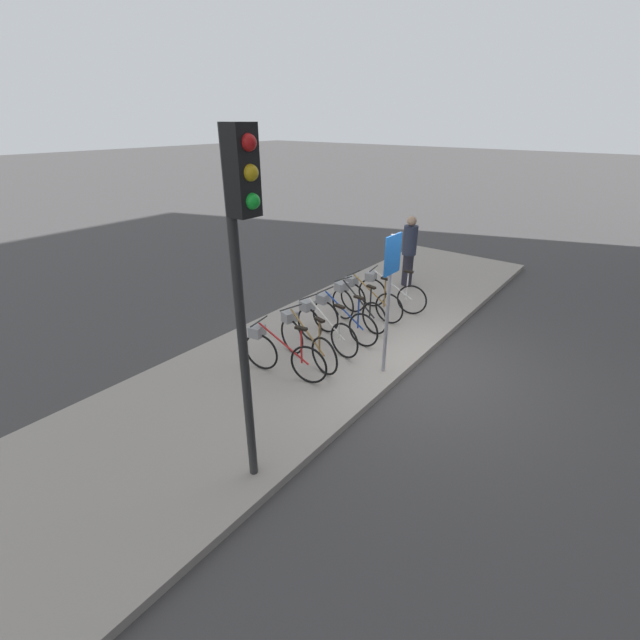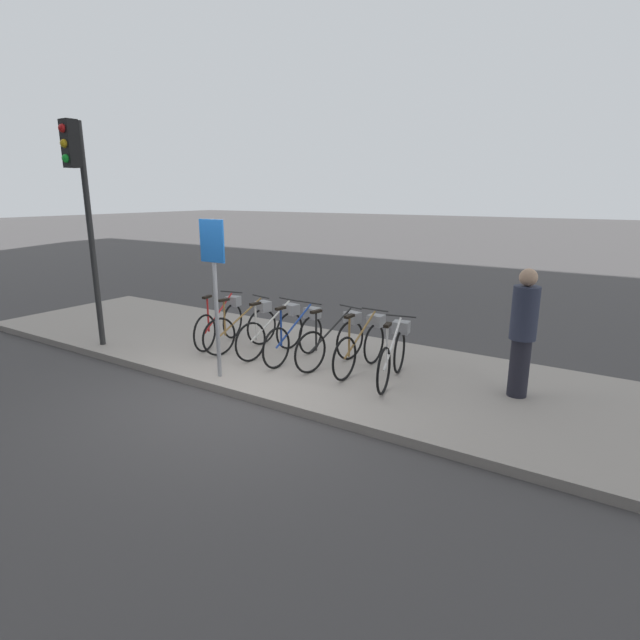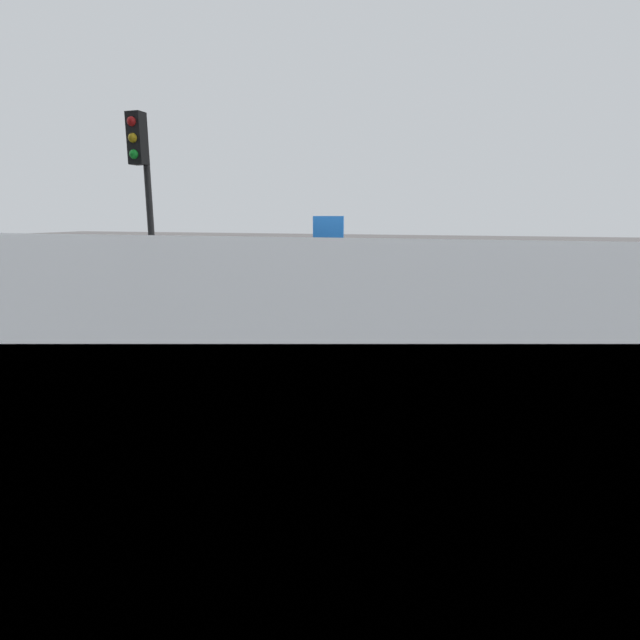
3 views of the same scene
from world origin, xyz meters
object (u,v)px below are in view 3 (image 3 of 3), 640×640
parked_bicycle_2 (352,329)px  parked_bicycle_6 (490,339)px  parked_bicycle_3 (381,331)px  sign_post (328,269)px  parked_bicycle_4 (421,333)px  parked_bicycle_5 (452,334)px  parked_bicycle_1 (318,327)px  parked_bicycle_0 (287,325)px  traffic_light (144,188)px  pedestrian (607,310)px

parked_bicycle_2 → parked_bicycle_6: bearing=-1.8°
parked_bicycle_3 → parked_bicycle_6: bearing=-1.3°
parked_bicycle_2 → sign_post: size_ratio=0.67×
parked_bicycle_4 → parked_bicycle_5: 0.49m
parked_bicycle_1 → parked_bicycle_6: same height
parked_bicycle_0 → traffic_light: size_ratio=0.40×
parked_bicycle_3 → parked_bicycle_5: same height
parked_bicycle_4 → parked_bicycle_6: bearing=-7.3°
parked_bicycle_6 → sign_post: (-2.26, -1.26, 1.15)m
parked_bicycle_4 → parked_bicycle_5: same height
parked_bicycle_0 → parked_bicycle_4: size_ratio=1.00×
parked_bicycle_2 → pedestrian: pedestrian is taller
parked_bicycle_3 → parked_bicycle_2: bearing=176.3°
parked_bicycle_0 → pedestrian: size_ratio=0.89×
parked_bicycle_5 → sign_post: (-1.67, -1.42, 1.15)m
parked_bicycle_4 → parked_bicycle_5: (0.49, 0.02, 0.00)m
parked_bicycle_3 → traffic_light: traffic_light is taller
parked_bicycle_4 → parked_bicycle_6: 1.09m
parked_bicycle_0 → parked_bicycle_5: 2.84m
parked_bicycle_3 → parked_bicycle_4: 0.66m
parked_bicycle_4 → sign_post: 2.16m
parked_bicycle_2 → traffic_light: size_ratio=0.41×
parked_bicycle_3 → parked_bicycle_5: 1.15m
parked_bicycle_1 → sign_post: sign_post is taller
parked_bicycle_5 → pedestrian: 2.31m
traffic_light → sign_post: (2.95, 0.05, -1.16)m
parked_bicycle_6 → traffic_light: traffic_light is taller
parked_bicycle_0 → parked_bicycle_1: bearing=-3.3°
parked_bicycle_5 → sign_post: bearing=-139.7°
parked_bicycle_1 → parked_bicycle_5: (2.24, 0.15, 0.00)m
parked_bicycle_3 → traffic_light: bearing=-158.8°
parked_bicycle_4 → parked_bicycle_6: same height
parked_bicycle_1 → parked_bicycle_5: 2.25m
sign_post → parked_bicycle_5: bearing=40.3°
parked_bicycle_5 → parked_bicycle_1: bearing=-176.1°
sign_post → parked_bicycle_0: bearing=131.6°
sign_post → parked_bicycle_4: bearing=49.7°
sign_post → traffic_light: bearing=-179.1°
parked_bicycle_2 → parked_bicycle_5: 1.65m
parked_bicycle_4 → parked_bicycle_6: size_ratio=0.99×
parked_bicycle_0 → parked_bicycle_6: size_ratio=1.00×
parked_bicycle_0 → pedestrian: bearing=3.9°
sign_post → parked_bicycle_3: bearing=67.8°
parked_bicycle_5 → parked_bicycle_0: bearing=-177.6°
parked_bicycle_5 → traffic_light: 5.37m
parked_bicycle_3 → parked_bicycle_0: bearing=179.9°
parked_bicycle_0 → parked_bicycle_2: same height
parked_bicycle_0 → parked_bicycle_2: 1.19m
parked_bicycle_1 → pedestrian: bearing=4.8°
parked_bicycle_3 → pedestrian: 3.44m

